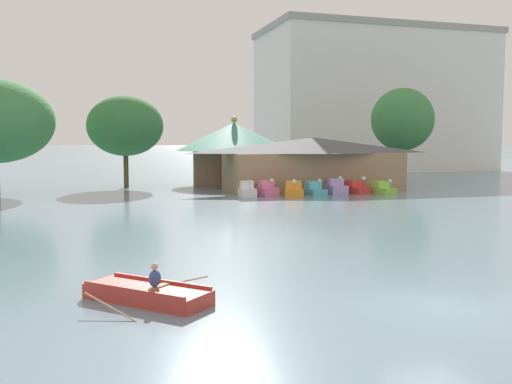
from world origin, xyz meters
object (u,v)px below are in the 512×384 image
at_px(pedal_boat_cyan, 314,190).
at_px(boathouse, 313,163).
at_px(green_roof_pavilion, 234,149).
at_px(background_building_block, 374,101).
at_px(pedal_boat_pink, 267,190).
at_px(pedal_boat_lime, 382,189).
at_px(pedal_boat_lavender, 336,188).
at_px(shoreline_tree_mid, 125,126).
at_px(pedal_boat_white, 247,190).
at_px(shoreline_tree_right, 402,120).
at_px(rowboat_with_rower, 148,293).
at_px(pedal_boat_orange, 294,190).
at_px(pedal_boat_red, 355,188).

bearing_deg(pedal_boat_cyan, boathouse, 155.12).
relative_size(green_roof_pavilion, background_building_block, 0.34).
bearing_deg(pedal_boat_pink, boathouse, 118.70).
bearing_deg(green_roof_pavilion, pedal_boat_lime, -53.80).
bearing_deg(green_roof_pavilion, pedal_boat_lavender, -64.25).
xyz_separation_m(pedal_boat_lavender, shoreline_tree_mid, (-18.63, 13.71, 6.08)).
distance_m(pedal_boat_white, pedal_boat_lime, 13.25).
bearing_deg(shoreline_tree_right, rowboat_with_rower, -128.64).
distance_m(pedal_boat_white, background_building_block, 54.88).
relative_size(pedal_boat_pink, pedal_boat_lavender, 0.97).
bearing_deg(rowboat_with_rower, background_building_block, -76.68).
relative_size(pedal_boat_orange, shoreline_tree_mid, 0.29).
bearing_deg(boathouse, background_building_block, 53.51).
xyz_separation_m(rowboat_with_rower, pedal_boat_pink, (14.45, 32.24, 0.31)).
bearing_deg(boathouse, rowboat_with_rower, -119.57).
bearing_deg(pedal_boat_lime, green_roof_pavilion, -155.20).
bearing_deg(boathouse, pedal_boat_pink, -144.16).
bearing_deg(pedal_boat_cyan, green_roof_pavilion, -167.72).
bearing_deg(background_building_block, pedal_boat_cyan, -124.81).
distance_m(pedal_boat_lime, boathouse, 7.80).
bearing_deg(pedal_boat_cyan, background_building_block, 141.91).
relative_size(boathouse, background_building_block, 0.49).
relative_size(shoreline_tree_mid, background_building_block, 0.25).
height_order(pedal_boat_pink, pedal_boat_orange, pedal_boat_pink).
bearing_deg(pedal_boat_red, pedal_boat_pink, -105.13).
distance_m(pedal_boat_lime, green_roof_pavilion, 18.56).
distance_m(green_roof_pavilion, background_building_block, 42.83).
bearing_deg(pedal_boat_pink, pedal_boat_cyan, 75.40).
bearing_deg(pedal_boat_red, pedal_boat_lavender, -110.51).
height_order(pedal_boat_white, pedal_boat_pink, pedal_boat_pink).
xyz_separation_m(boathouse, shoreline_tree_right, (15.85, 9.11, 4.91)).
relative_size(pedal_boat_pink, pedal_boat_lime, 0.82).
relative_size(pedal_boat_cyan, pedal_boat_lime, 0.90).
distance_m(pedal_boat_pink, pedal_boat_orange, 2.49).
bearing_deg(pedal_boat_pink, pedal_boat_lavender, 83.83).
relative_size(pedal_boat_white, pedal_boat_orange, 0.84).
bearing_deg(background_building_block, pedal_boat_lime, -117.64).
distance_m(pedal_boat_white, pedal_boat_lavender, 9.01).
distance_m(rowboat_with_rower, pedal_boat_white, 34.27).
bearing_deg(pedal_boat_lime, pedal_boat_white, -104.67).
relative_size(pedal_boat_pink, green_roof_pavilion, 0.18).
distance_m(boathouse, green_roof_pavilion, 10.84).
distance_m(pedal_boat_orange, background_building_block, 53.25).
bearing_deg(pedal_boat_lavender, background_building_block, 150.50).
distance_m(rowboat_with_rower, boathouse, 42.55).
height_order(pedal_boat_white, shoreline_tree_right, shoreline_tree_right).
height_order(green_roof_pavilion, shoreline_tree_right, shoreline_tree_right).
xyz_separation_m(pedal_boat_orange, pedal_boat_red, (6.86, 1.33, -0.07)).
height_order(pedal_boat_red, boathouse, boathouse).
xyz_separation_m(green_roof_pavilion, background_building_block, (32.46, 26.81, 7.89)).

